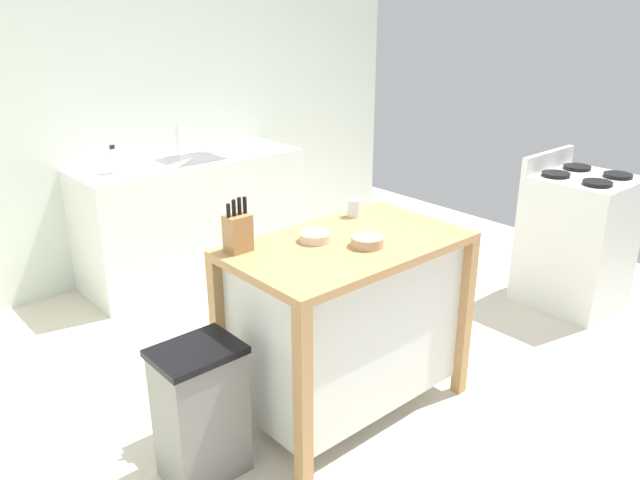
% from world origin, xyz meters
% --- Properties ---
extents(ground_plane, '(6.08, 6.08, 0.00)m').
position_xyz_m(ground_plane, '(0.00, 0.00, 0.00)').
color(ground_plane, beige).
rests_on(ground_plane, ground).
extents(wall_back, '(5.08, 0.10, 2.60)m').
position_xyz_m(wall_back, '(0.00, 2.42, 1.30)').
color(wall_back, silver).
rests_on(wall_back, ground).
extents(kitchen_island, '(1.15, 0.68, 0.91)m').
position_xyz_m(kitchen_island, '(-0.02, 0.06, 0.51)').
color(kitchen_island, '#AD7F4C').
rests_on(kitchen_island, ground).
extents(knife_block, '(0.11, 0.09, 0.25)m').
position_xyz_m(knife_block, '(-0.48, 0.31, 1.00)').
color(knife_block, '#9E7042').
rests_on(knife_block, kitchen_island).
extents(bowl_ceramic_small, '(0.15, 0.15, 0.04)m').
position_xyz_m(bowl_ceramic_small, '(-0.14, 0.17, 0.93)').
color(bowl_ceramic_small, beige).
rests_on(bowl_ceramic_small, kitchen_island).
extents(bowl_ceramic_wide, '(0.15, 0.15, 0.05)m').
position_xyz_m(bowl_ceramic_wide, '(-0.00, -0.04, 0.94)').
color(bowl_ceramic_wide, tan).
rests_on(bowl_ceramic_wide, kitchen_island).
extents(drinking_cup, '(0.07, 0.07, 0.09)m').
position_xyz_m(drinking_cup, '(0.25, 0.31, 0.96)').
color(drinking_cup, silver).
rests_on(drinking_cup, kitchen_island).
extents(trash_bin, '(0.36, 0.28, 0.63)m').
position_xyz_m(trash_bin, '(-0.84, 0.12, 0.32)').
color(trash_bin, slate).
rests_on(trash_bin, ground).
extents(sink_counter, '(1.66, 0.60, 0.90)m').
position_xyz_m(sink_counter, '(0.29, 2.07, 0.45)').
color(sink_counter, silver).
rests_on(sink_counter, ground).
extents(sink_faucet, '(0.02, 0.02, 0.22)m').
position_xyz_m(sink_faucet, '(0.29, 2.21, 1.01)').
color(sink_faucet, '#B7BCC1').
rests_on(sink_faucet, sink_counter).
extents(bottle_spray_cleaner, '(0.06, 0.06, 0.19)m').
position_xyz_m(bottle_spray_cleaner, '(-0.28, 2.04, 0.98)').
color(bottle_spray_cleaner, white).
rests_on(bottle_spray_cleaner, sink_counter).
extents(stove, '(0.60, 0.60, 1.02)m').
position_xyz_m(stove, '(1.99, -0.08, 0.46)').
color(stove, silver).
rests_on(stove, ground).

